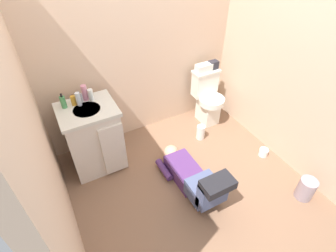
{
  "coord_description": "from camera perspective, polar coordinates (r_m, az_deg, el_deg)",
  "views": [
    {
      "loc": [
        -1.08,
        -1.61,
        2.42
      ],
      "look_at": [
        0.03,
        0.47,
        0.45
      ],
      "focal_mm": 28.12,
      "sensor_mm": 36.0,
      "label": 1
    }
  ],
  "objects": [
    {
      "name": "wall_left",
      "position": [
        2.03,
        -27.14,
        -2.34
      ],
      "size": [
        0.08,
        2.19,
        2.4
      ],
      "primitive_type": "cube",
      "color": "#D2B194",
      "rests_on": "ground_plane"
    },
    {
      "name": "vanity_cabinet",
      "position": [
        3.08,
        -15.82,
        -2.36
      ],
      "size": [
        0.6,
        0.53,
        0.82
      ],
      "color": "silver",
      "rests_on": "ground_plane"
    },
    {
      "name": "toilet_paper_roll",
      "position": [
        3.52,
        19.99,
        -5.38
      ],
      "size": [
        0.11,
        0.11,
        0.1
      ],
      "primitive_type": "cylinder",
      "color": "white",
      "rests_on": "ground_plane"
    },
    {
      "name": "trash_can",
      "position": [
        3.21,
        27.72,
        -11.95
      ],
      "size": [
        0.18,
        0.18,
        0.26
      ],
      "primitive_type": "cylinder",
      "color": "#9C8993",
      "rests_on": "ground_plane"
    },
    {
      "name": "faucet",
      "position": [
        2.93,
        -18.21,
        5.88
      ],
      "size": [
        0.02,
        0.02,
        0.1
      ],
      "primitive_type": "cylinder",
      "color": "silver",
      "rests_on": "vanity_cabinet"
    },
    {
      "name": "toiletry_bag",
      "position": [
        3.63,
        9.77,
        12.92
      ],
      "size": [
        0.12,
        0.09,
        0.11
      ],
      "primitive_type": "cube",
      "color": "#26262D",
      "rests_on": "toilet"
    },
    {
      "name": "wall_right",
      "position": [
        3.1,
        25.79,
        12.8
      ],
      "size": [
        0.08,
        2.19,
        2.4
      ],
      "primitive_type": "cube",
      "color": "#D2B194",
      "rests_on": "ground_plane"
    },
    {
      "name": "toilet",
      "position": [
        3.73,
        8.53,
        6.05
      ],
      "size": [
        0.36,
        0.46,
        0.75
      ],
      "color": "silver",
      "rests_on": "ground_plane"
    },
    {
      "name": "paper_towel_roll",
      "position": [
        3.54,
        7.08,
        -1.35
      ],
      "size": [
        0.11,
        0.11,
        0.2
      ],
      "primitive_type": "cylinder",
      "color": "white",
      "rests_on": "ground_plane"
    },
    {
      "name": "person_plumber",
      "position": [
        2.9,
        5.6,
        -11.09
      ],
      "size": [
        0.39,
        1.06,
        0.52
      ],
      "color": "#512D6B",
      "rests_on": "ground_plane"
    },
    {
      "name": "ground_plane",
      "position": [
        3.11,
        3.67,
        -11.74
      ],
      "size": [
        2.96,
        3.19,
        0.04
      ],
      "primitive_type": "cube",
      "color": "#825F47"
    },
    {
      "name": "bottle_white",
      "position": [
        2.92,
        -16.4,
        6.48
      ],
      "size": [
        0.05,
        0.05,
        0.13
      ],
      "primitive_type": "cylinder",
      "color": "white",
      "rests_on": "vanity_cabinet"
    },
    {
      "name": "wall_back",
      "position": [
        3.19,
        -6.41,
        17.22
      ],
      "size": [
        2.62,
        0.08,
        2.4
      ],
      "primitive_type": "cube",
      "color": "#D2B194",
      "rests_on": "ground_plane"
    },
    {
      "name": "tissue_box",
      "position": [
        3.55,
        7.76,
        12.4
      ],
      "size": [
        0.22,
        0.11,
        0.1
      ],
      "primitive_type": "cube",
      "color": "silver",
      "rests_on": "toilet"
    },
    {
      "name": "bottle_clear",
      "position": [
        2.87,
        -18.86,
        5.56
      ],
      "size": [
        0.05,
        0.05,
        0.15
      ],
      "primitive_type": "cylinder",
      "color": "silver",
      "rests_on": "vanity_cabinet"
    },
    {
      "name": "bottle_pink",
      "position": [
        2.93,
        -17.62,
        6.88
      ],
      "size": [
        0.06,
        0.06,
        0.18
      ],
      "primitive_type": "cylinder",
      "color": "pink",
      "rests_on": "vanity_cabinet"
    },
    {
      "name": "bottle_amber",
      "position": [
        2.91,
        -19.82,
        5.21
      ],
      "size": [
        0.05,
        0.05,
        0.11
      ],
      "primitive_type": "cylinder",
      "color": "gold",
      "rests_on": "vanity_cabinet"
    },
    {
      "name": "soap_dispenser",
      "position": [
        2.89,
        -21.77,
        4.87
      ],
      "size": [
        0.06,
        0.06,
        0.17
      ],
      "color": "#468F51",
      "rests_on": "vanity_cabinet"
    }
  ]
}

